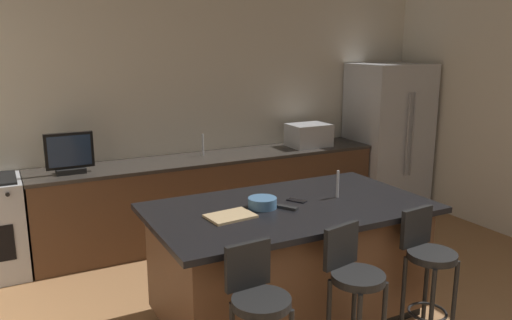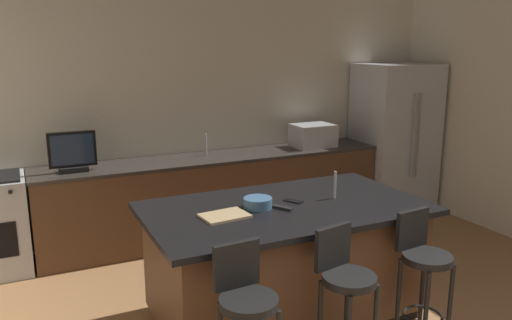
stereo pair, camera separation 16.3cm
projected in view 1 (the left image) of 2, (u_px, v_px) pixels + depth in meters
The scene contains 15 objects.
wall_back at pixel (209, 107), 5.80m from camera, with size 6.14×0.12×2.81m, color beige.
counter_back at pixel (215, 196), 5.64m from camera, with size 3.84×0.62×0.91m.
kitchen_island at pixel (289, 261), 3.94m from camera, with size 2.12×1.20×0.92m.
refrigerator at pixel (388, 137), 6.55m from camera, with size 0.93×0.77×1.87m.
microwave at pixel (309, 135), 6.05m from camera, with size 0.48×0.36×0.27m, color #B7BABF.
tv_monitor at pixel (70, 155), 4.78m from camera, with size 0.44×0.16×0.39m.
sink_faucet_back at pixel (203, 145), 5.55m from camera, with size 0.02×0.02×0.24m, color #B2B2B7.
sink_faucet_island at pixel (338, 184), 4.01m from camera, with size 0.02×0.02×0.22m, color #B2B2B7.
bar_stool_left at pixel (258, 314), 2.90m from camera, with size 0.34×0.35×1.01m.
bar_stool_center at pixel (353, 289), 3.22m from camera, with size 0.35×0.36×0.99m.
bar_stool_right at pixel (427, 266), 3.57m from camera, with size 0.34×0.35×0.98m.
fruit_bowl at pixel (262, 203), 3.77m from camera, with size 0.21×0.21×0.08m, color #3F668C.
cell_phone at pixel (297, 200), 3.94m from camera, with size 0.07×0.15×0.01m, color black.
tv_remote at pixel (287, 207), 3.76m from camera, with size 0.04×0.17×0.02m, color black.
cutting_board at pixel (230, 216), 3.57m from camera, with size 0.33×0.23×0.02m, color tan.
Camera 1 is at (-2.18, -0.74, 2.12)m, focal length 35.62 mm.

